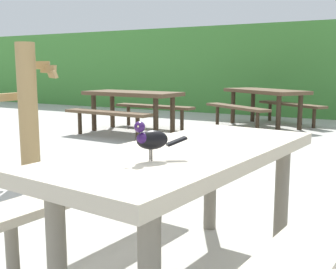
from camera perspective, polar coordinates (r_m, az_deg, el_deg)
picnic_table_foreground at (r=2.29m, az=2.96°, el=-6.35°), size 1.86×1.88×0.74m
bird_grackle at (r=1.93m, az=-2.45°, el=-0.55°), size 0.21×0.23×0.18m
picnic_table_mid_left at (r=7.68m, az=-4.89°, el=4.47°), size 1.85×1.79×0.74m
picnic_table_mid_right at (r=8.62m, az=13.06°, el=4.77°), size 2.36×2.35×0.74m
stalk_post_left_side at (r=4.55m, az=-18.43°, el=3.14°), size 0.59×0.53×1.42m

